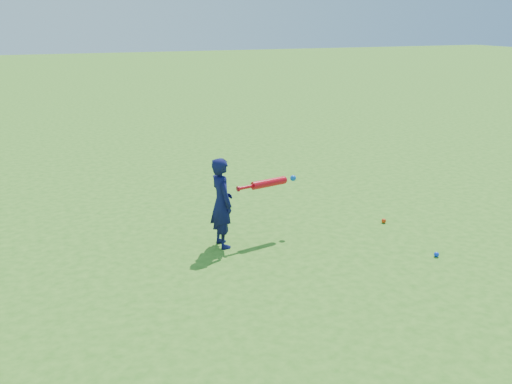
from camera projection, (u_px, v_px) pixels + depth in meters
ground at (183, 251)px, 6.84m from camera, size 80.00×80.00×0.00m
child at (222, 203)px, 6.85m from camera, size 0.29×0.42×1.11m
ground_ball_red at (384, 221)px, 7.76m from camera, size 0.06×0.06×0.06m
ground_ball_blue at (436, 254)px, 6.67m from camera, size 0.06×0.06×0.06m
bat_swing at (271, 182)px, 7.13m from camera, size 0.87×0.26×0.10m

